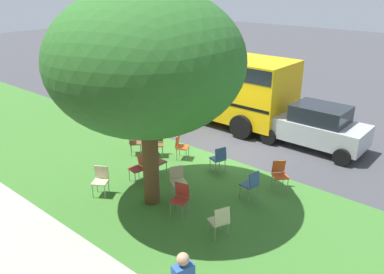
{
  "coord_description": "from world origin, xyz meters",
  "views": [
    {
      "loc": [
        -7.41,
        10.5,
        5.85
      ],
      "look_at": [
        0.54,
        1.16,
        0.89
      ],
      "focal_mm": 36.57,
      "sensor_mm": 36.0,
      "label": 1
    }
  ],
  "objects_px": {
    "chair_3": "(133,141)",
    "chair_4": "(251,183)",
    "chair_7": "(181,145)",
    "chair_11": "(220,220)",
    "chair_0": "(180,197)",
    "chair_9": "(139,166)",
    "chair_1": "(101,178)",
    "chair_10": "(178,179)",
    "chair_5": "(157,142)",
    "chair_6": "(219,157)",
    "street_tree": "(146,62)",
    "parked_car": "(316,126)",
    "chair_2": "(157,160)",
    "school_bus": "(186,74)",
    "chair_8": "(280,173)"
  },
  "relations": [
    {
      "from": "street_tree",
      "to": "chair_1",
      "type": "height_order",
      "value": "street_tree"
    },
    {
      "from": "chair_6",
      "to": "school_bus",
      "type": "height_order",
      "value": "school_bus"
    },
    {
      "from": "chair_0",
      "to": "school_bus",
      "type": "height_order",
      "value": "school_bus"
    },
    {
      "from": "chair_3",
      "to": "chair_8",
      "type": "xyz_separation_m",
      "value": [
        -5.18,
        -1.15,
        0.0
      ]
    },
    {
      "from": "chair_9",
      "to": "parked_car",
      "type": "relative_size",
      "value": 0.24
    },
    {
      "from": "chair_3",
      "to": "chair_7",
      "type": "distance_m",
      "value": 1.73
    },
    {
      "from": "chair_6",
      "to": "chair_8",
      "type": "height_order",
      "value": "same"
    },
    {
      "from": "chair_6",
      "to": "chair_10",
      "type": "height_order",
      "value": "same"
    },
    {
      "from": "chair_1",
      "to": "chair_7",
      "type": "xyz_separation_m",
      "value": [
        -0.11,
        -3.32,
        0.0
      ]
    },
    {
      "from": "chair_11",
      "to": "chair_2",
      "type": "bearing_deg",
      "value": -21.05
    },
    {
      "from": "chair_7",
      "to": "parked_car",
      "type": "relative_size",
      "value": 0.24
    },
    {
      "from": "chair_0",
      "to": "chair_3",
      "type": "xyz_separation_m",
      "value": [
        3.86,
        -1.79,
        0.0
      ]
    },
    {
      "from": "chair_0",
      "to": "chair_7",
      "type": "height_order",
      "value": "same"
    },
    {
      "from": "chair_5",
      "to": "chair_10",
      "type": "height_order",
      "value": "same"
    },
    {
      "from": "chair_1",
      "to": "chair_6",
      "type": "relative_size",
      "value": 1.0
    },
    {
      "from": "chair_1",
      "to": "chair_5",
      "type": "height_order",
      "value": "same"
    },
    {
      "from": "chair_0",
      "to": "chair_4",
      "type": "height_order",
      "value": "same"
    },
    {
      "from": "chair_4",
      "to": "chair_9",
      "type": "xyz_separation_m",
      "value": [
        3.23,
        1.33,
        0.0
      ]
    },
    {
      "from": "chair_5",
      "to": "chair_10",
      "type": "xyz_separation_m",
      "value": [
        -2.4,
        1.56,
        0.0
      ]
    },
    {
      "from": "chair_1",
      "to": "chair_2",
      "type": "xyz_separation_m",
      "value": [
        -0.37,
        -1.9,
        0.0
      ]
    },
    {
      "from": "chair_0",
      "to": "chair_11",
      "type": "xyz_separation_m",
      "value": [
        -1.43,
        0.17,
        0.0
      ]
    },
    {
      "from": "chair_1",
      "to": "parked_car",
      "type": "xyz_separation_m",
      "value": [
        -3.24,
        -7.29,
        0.32
      ]
    },
    {
      "from": "chair_2",
      "to": "school_bus",
      "type": "distance_m",
      "value": 6.86
    },
    {
      "from": "chair_1",
      "to": "chair_5",
      "type": "xyz_separation_m",
      "value": [
        0.7,
        -3.0,
        0.0
      ]
    },
    {
      "from": "chair_2",
      "to": "chair_6",
      "type": "distance_m",
      "value": 2.0
    },
    {
      "from": "chair_3",
      "to": "chair_4",
      "type": "height_order",
      "value": "same"
    },
    {
      "from": "chair_7",
      "to": "chair_10",
      "type": "height_order",
      "value": "same"
    },
    {
      "from": "chair_5",
      "to": "chair_6",
      "type": "relative_size",
      "value": 1.0
    },
    {
      "from": "chair_1",
      "to": "school_bus",
      "type": "relative_size",
      "value": 0.08
    },
    {
      "from": "chair_4",
      "to": "school_bus",
      "type": "relative_size",
      "value": 0.08
    },
    {
      "from": "chair_10",
      "to": "chair_9",
      "type": "bearing_deg",
      "value": 7.1
    },
    {
      "from": "chair_3",
      "to": "chair_8",
      "type": "height_order",
      "value": "same"
    },
    {
      "from": "chair_3",
      "to": "chair_10",
      "type": "xyz_separation_m",
      "value": [
        -3.12,
        1.08,
        0.0
      ]
    },
    {
      "from": "chair_0",
      "to": "chair_2",
      "type": "bearing_deg",
      "value": -29.54
    },
    {
      "from": "chair_4",
      "to": "chair_5",
      "type": "xyz_separation_m",
      "value": [
        4.16,
        -0.42,
        0.0
      ]
    },
    {
      "from": "chair_0",
      "to": "chair_9",
      "type": "relative_size",
      "value": 1.0
    },
    {
      "from": "street_tree",
      "to": "chair_5",
      "type": "distance_m",
      "value": 4.66
    },
    {
      "from": "parked_car",
      "to": "chair_10",
      "type": "bearing_deg",
      "value": 75.23
    },
    {
      "from": "chair_0",
      "to": "chair_3",
      "type": "bearing_deg",
      "value": -24.84
    },
    {
      "from": "chair_0",
      "to": "chair_7",
      "type": "relative_size",
      "value": 1.0
    },
    {
      "from": "chair_7",
      "to": "chair_9",
      "type": "bearing_deg",
      "value": 93.29
    },
    {
      "from": "chair_0",
      "to": "chair_10",
      "type": "xyz_separation_m",
      "value": [
        0.74,
        -0.71,
        0.0
      ]
    },
    {
      "from": "street_tree",
      "to": "chair_10",
      "type": "height_order",
      "value": "street_tree"
    },
    {
      "from": "chair_11",
      "to": "chair_4",
      "type": "bearing_deg",
      "value": -78.54
    },
    {
      "from": "chair_9",
      "to": "chair_4",
      "type": "bearing_deg",
      "value": -157.64
    },
    {
      "from": "chair_4",
      "to": "chair_3",
      "type": "bearing_deg",
      "value": 0.8
    },
    {
      "from": "chair_0",
      "to": "chair_5",
      "type": "distance_m",
      "value": 3.87
    },
    {
      "from": "chair_5",
      "to": "chair_10",
      "type": "distance_m",
      "value": 2.86
    },
    {
      "from": "chair_1",
      "to": "chair_3",
      "type": "height_order",
      "value": "same"
    },
    {
      "from": "school_bus",
      "to": "street_tree",
      "type": "bearing_deg",
      "value": 124.67
    }
  ]
}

